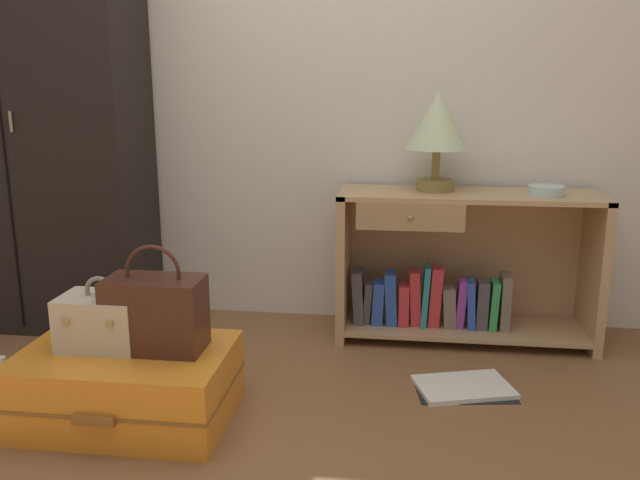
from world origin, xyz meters
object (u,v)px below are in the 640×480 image
at_px(wardrobe, 30,119).
at_px(bookshelf, 456,269).
at_px(suitcase_large, 127,385).
at_px(bottle, 2,381).
at_px(train_case, 102,321).
at_px(open_book_on_floor, 464,387).
at_px(table_lamp, 437,125).
at_px(handbag, 155,313).
at_px(bowl, 546,190).

xyz_separation_m(wardrobe, bookshelf, (2.01, 0.04, -0.68)).
bearing_deg(suitcase_large, bottle, 173.07).
bearing_deg(wardrobe, suitcase_large, -48.34).
bearing_deg(train_case, bookshelf, 35.61).
bearing_deg(open_book_on_floor, bookshelf, 90.47).
bearing_deg(bookshelf, open_book_on_floor, -89.53).
bearing_deg(suitcase_large, wardrobe, 131.66).
distance_m(train_case, open_book_on_floor, 1.38).
bearing_deg(open_book_on_floor, table_lamp, 101.12).
height_order(bookshelf, train_case, bookshelf).
relative_size(bookshelf, table_lamp, 2.60).
bearing_deg(suitcase_large, table_lamp, 41.71).
height_order(train_case, open_book_on_floor, train_case).
height_order(wardrobe, bookshelf, wardrobe).
bearing_deg(handbag, train_case, -179.49).
bearing_deg(handbag, bottle, 176.86).
bearing_deg(table_lamp, handbag, -136.13).
xyz_separation_m(bookshelf, suitcase_large, (-1.20, -0.95, -0.20)).
distance_m(wardrobe, train_case, 1.31).
height_order(wardrobe, suitcase_large, wardrobe).
bearing_deg(handbag, suitcase_large, -165.27).
xyz_separation_m(table_lamp, bowl, (0.48, -0.06, -0.28)).
bearing_deg(open_book_on_floor, wardrobe, 165.35).
bearing_deg(bowl, open_book_on_floor, -124.37).
distance_m(bottle, open_book_on_floor, 1.75).
bearing_deg(handbag, open_book_on_floor, 17.89).
xyz_separation_m(bowl, suitcase_large, (-1.56, -0.91, -0.58)).
bearing_deg(open_book_on_floor, suitcase_large, -162.39).
distance_m(suitcase_large, open_book_on_floor, 1.27).
bearing_deg(train_case, bowl, 28.13).
xyz_separation_m(table_lamp, train_case, (-1.18, -0.94, -0.63)).
height_order(table_lamp, suitcase_large, table_lamp).
bearing_deg(bottle, handbag, -3.14).
distance_m(wardrobe, bottle, 1.28).
height_order(bookshelf, suitcase_large, bookshelf).
height_order(wardrobe, train_case, wardrobe).
relative_size(wardrobe, bottle, 11.45).
bearing_deg(wardrobe, handbag, -43.80).
bearing_deg(table_lamp, bottle, -150.59).
xyz_separation_m(bookshelf, bowl, (0.37, -0.04, 0.38)).
bearing_deg(bowl, suitcase_large, -149.80).
bearing_deg(table_lamp, wardrobe, -178.12).
xyz_separation_m(table_lamp, open_book_on_floor, (0.12, -0.59, -0.98)).
height_order(bowl, open_book_on_floor, bowl).
xyz_separation_m(wardrobe, train_case, (0.72, -0.88, -0.65)).
xyz_separation_m(bookshelf, open_book_on_floor, (0.00, -0.57, -0.32)).
relative_size(bookshelf, train_case, 4.16).
height_order(bookshelf, bowl, bowl).
xyz_separation_m(bowl, bottle, (-2.08, -0.85, -0.63)).
distance_m(train_case, handbag, 0.20).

